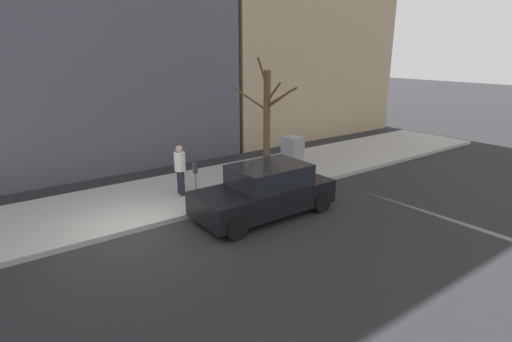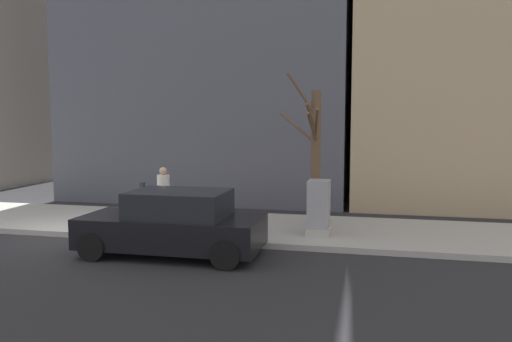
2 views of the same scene
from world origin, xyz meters
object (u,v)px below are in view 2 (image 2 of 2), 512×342
at_px(utility_box, 319,208).
at_px(pedestrian_near_meter, 163,192).
at_px(parking_meter, 143,202).
at_px(bare_tree, 315,153).
at_px(parked_car_black, 174,224).

relative_size(utility_box, pedestrian_near_meter, 0.86).
distance_m(parking_meter, utility_box, 4.69).
bearing_deg(utility_box, pedestrian_near_meter, 85.69).
bearing_deg(bare_tree, pedestrian_near_meter, 102.00).
relative_size(utility_box, bare_tree, 0.33).
xyz_separation_m(utility_box, pedestrian_near_meter, (0.34, 4.53, 0.24)).
distance_m(parked_car_black, utility_box, 3.90).
bearing_deg(pedestrian_near_meter, utility_box, 91.18).
bearing_deg(utility_box, parked_car_black, 127.03).
xyz_separation_m(parking_meter, utility_box, (0.85, -4.61, -0.13)).
relative_size(parked_car_black, bare_tree, 0.97).
bearing_deg(utility_box, parking_meter, 100.45).
xyz_separation_m(parking_meter, pedestrian_near_meter, (1.19, -0.08, 0.11)).
relative_size(parked_car_black, pedestrian_near_meter, 2.54).
xyz_separation_m(bare_tree, pedestrian_near_meter, (-0.91, 4.27, -1.14)).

